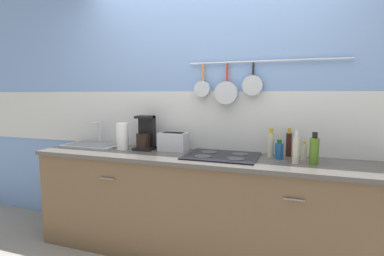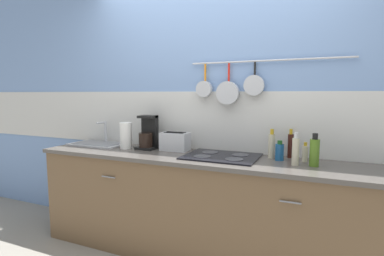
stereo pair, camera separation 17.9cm
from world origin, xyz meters
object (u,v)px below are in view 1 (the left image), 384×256
Objects in this scene: bottle_cooking_wine at (289,144)px; bottle_sesame_oil at (296,149)px; bottle_vinegar at (304,152)px; bottle_olive_oil at (279,150)px; paper_towel_roll at (123,136)px; bottle_hot_sauce at (314,150)px; bottle_dish_soap at (271,144)px; toaster at (173,142)px; coffee_maker at (145,136)px.

bottle_cooking_wine is 0.97× the size of bottle_sesame_oil.
bottle_sesame_oil is at bearing -111.51° from bottle_vinegar.
bottle_sesame_oil reaches higher than bottle_olive_oil.
paper_towel_roll reaches higher than bottle_sesame_oil.
paper_towel_roll is at bearing -176.84° from bottle_vinegar.
bottle_olive_oil is 0.16m from bottle_cooking_wine.
bottle_cooking_wine is 1.57× the size of bottle_vinegar.
paper_towel_roll is 1.69m from bottle_hot_sauce.
paper_towel_roll is at bearing -174.80° from bottle_dish_soap.
toaster reaches higher than bottle_olive_oil.
bottle_dish_soap is at bearing 137.14° from bottle_sesame_oil.
toaster is (0.48, 0.10, -0.04)m from paper_towel_roll.
paper_towel_roll reaches higher than bottle_hot_sauce.
bottle_cooking_wine reaches higher than bottle_vinegar.
bottle_olive_oil is 0.66× the size of bottle_hot_sauce.
bottle_olive_oil is at bearing -2.55° from toaster.
bottle_olive_oil reaches higher than bottle_vinegar.
paper_towel_roll is at bearing -167.96° from toaster.
bottle_cooking_wine is (0.14, 0.07, -0.00)m from bottle_dish_soap.
paper_towel_roll is 1.37m from bottle_dish_soap.
bottle_vinegar is (1.42, 0.01, -0.06)m from coffee_maker.
paper_towel_roll is at bearing 178.73° from bottle_hot_sauce.
bottle_olive_oil is (1.44, 0.06, -0.06)m from paper_towel_roll.
paper_towel_roll reaches higher than bottle_vinegar.
bottle_dish_soap is (0.88, 0.02, 0.02)m from toaster.
toaster is 0.88m from bottle_dish_soap.
bottle_vinegar is at bearing 3.16° from paper_towel_roll.
bottle_olive_oil is (0.96, -0.04, -0.01)m from toaster.
coffee_maker is 1.16m from bottle_dish_soap.
bottle_sesame_oil is at bearing -8.70° from toaster.
bottle_hot_sauce reaches higher than bottle_olive_oil.
bottle_sesame_oil is at bearing -43.65° from bottle_olive_oil.
bottle_olive_oil is at bearing 2.39° from paper_towel_roll.
bottle_olive_oil is 0.18m from bottle_sesame_oil.
paper_towel_roll is 1.03× the size of bottle_hot_sauce.
bottle_sesame_oil is at bearing -2.33° from paper_towel_roll.
bottle_cooking_wine reaches higher than toaster.
toaster is at bearing 5.65° from coffee_maker.
bottle_vinegar is 0.15m from bottle_hot_sauce.
bottle_hot_sauce reaches higher than bottle_cooking_wine.
bottle_sesame_oil reaches higher than bottle_dish_soap.
toaster is at bearing 173.43° from bottle_hot_sauce.
bottle_dish_soap is 1.00× the size of bottle_cooking_wine.
paper_towel_roll is at bearing -177.61° from bottle_olive_oil.
bottle_vinegar is 0.63× the size of bottle_hot_sauce.
bottle_sesame_oil is 1.02× the size of bottle_hot_sauce.
bottle_cooking_wine is 0.99× the size of bottle_hot_sauce.
bottle_cooking_wine is (1.02, 0.10, 0.02)m from toaster.
toaster is at bearing -174.68° from bottle_cooking_wine.
coffee_maker is 1.30× the size of bottle_sesame_oil.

